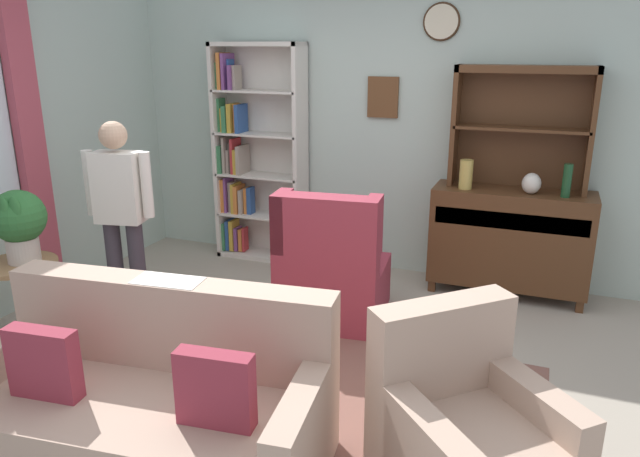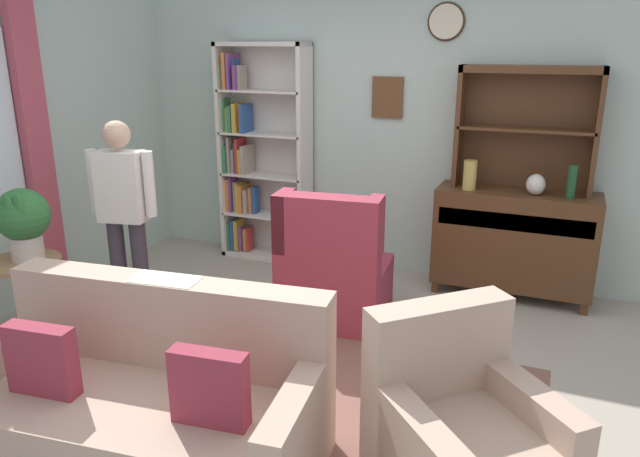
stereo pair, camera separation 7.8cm
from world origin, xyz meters
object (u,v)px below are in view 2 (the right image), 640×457
Objects in this scene: person_reading at (124,209)px; wingback_chair at (334,274)px; couch_floral at (147,406)px; potted_plant_large at (22,219)px; potted_plant_small at (85,305)px; sideboard at (514,239)px; plant_stand at (27,292)px; sideboard_hutch at (528,111)px; bottle_wine at (572,182)px; armchair_floral at (462,437)px; vase_tall at (470,175)px; bookshelf at (257,156)px; vase_round at (536,184)px.

wingback_chair is at bearing 23.21° from person_reading.
couch_floral is 3.69× the size of potted_plant_large.
potted_plant_small is (-1.74, -0.82, -0.22)m from wingback_chair.
wingback_chair reaches higher than sideboard.
potted_plant_small is 0.83m from person_reading.
sideboard is at bearing 34.97° from plant_stand.
sideboard_hutch is at bearing 90.00° from sideboard.
person_reading is at bearing 49.82° from plant_stand.
potted_plant_small is (-1.45, 1.08, -0.15)m from couch_floral.
person_reading is at bearing -156.79° from wingback_chair.
potted_plant_large is (0.03, 0.03, 0.54)m from plant_stand.
bottle_wine is 0.98× the size of potted_plant_small.
couch_floral reaches higher than potted_plant_small.
bottle_wine is at bearing 30.61° from potted_plant_large.
bottle_wine is 0.25× the size of wingback_chair.
bottle_wine is 0.14× the size of couch_floral.
bottle_wine is 0.25× the size of armchair_floral.
sideboard_hutch is at bearing 25.89° from vase_tall.
person_reading is at bearing 131.99° from couch_floral.
potted_plant_large is (-1.88, -1.13, 0.54)m from wingback_chair.
sideboard_hutch is 1.05× the size of wingback_chair.
bottle_wine is 4.06m from potted_plant_large.
vase_tall is 0.13× the size of couch_floral.
person_reading is (0.44, 0.52, -0.01)m from potted_plant_large.
plant_stand is at bearing 173.83° from armchair_floral.
couch_floral is 1.74× the size of armchair_floral.
vase_tall is 1.42m from wingback_chair.
plant_stand is at bearing -149.17° from bottle_wine.
sideboard_hutch is 0.67m from bottle_wine.
potted_plant_small is (0.14, 0.32, -0.76)m from potted_plant_large.
bookshelf reaches higher than potted_plant_small.
armchair_floral is (2.48, -2.62, -0.74)m from bookshelf.
vase_tall is 3.52m from plant_stand.
wingback_chair is (-1.62, -0.93, -0.67)m from bottle_wine.
plant_stand is 0.45m from potted_plant_small.
bookshelf is at bearing 133.45° from armchair_floral.
couch_floral is (-1.13, -2.84, -0.73)m from vase_tall.
vase_tall reaches higher than wingback_chair.
bottle_wine reaches higher than potted_plant_small.
potted_plant_large is 0.68m from person_reading.
vase_tall reaches higher than sideboard.
couch_floral is at bearing -165.77° from armchair_floral.
potted_plant_large is at bearing -113.63° from potted_plant_small.
armchair_floral is 1.96m from wingback_chair.
bottle_wine is at bearing 29.97° from wingback_chair.
potted_plant_small is (-3.36, -1.75, -0.89)m from bottle_wine.
sideboard is (2.47, -0.08, -0.52)m from bookshelf.
sideboard_hutch is (2.47, 0.02, 0.53)m from bookshelf.
potted_plant_large is (-3.50, -2.07, -0.13)m from bottle_wine.
plant_stand is (-3.26, -2.13, -0.62)m from vase_round.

